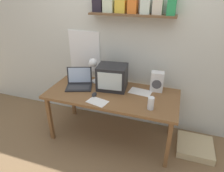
% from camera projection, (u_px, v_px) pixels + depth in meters
% --- Properties ---
extents(ground_plane, '(12.00, 12.00, 0.00)m').
position_uv_depth(ground_plane, '(112.00, 135.00, 2.88)').
color(ground_plane, olive).
extents(back_wall, '(5.60, 0.24, 2.60)m').
position_uv_depth(back_wall, '(124.00, 37.00, 2.70)').
color(back_wall, silver).
rests_on(back_wall, ground_plane).
extents(corner_desk, '(1.68, 0.76, 0.70)m').
position_uv_depth(corner_desk, '(112.00, 97.00, 2.59)').
color(corner_desk, brown).
rests_on(corner_desk, ground_plane).
extents(crt_monitor, '(0.41, 0.35, 0.32)m').
position_uv_depth(crt_monitor, '(112.00, 77.00, 2.61)').
color(crt_monitor, '#232326').
rests_on(crt_monitor, corner_desk).
extents(laptop, '(0.41, 0.37, 0.24)m').
position_uv_depth(laptop, '(79.00, 82.00, 2.71)').
color(laptop, '#232326').
rests_on(laptop, corner_desk).
extents(desk_lamp, '(0.14, 0.20, 0.37)m').
position_uv_depth(desk_lamp, '(94.00, 66.00, 2.70)').
color(desk_lamp, white).
rests_on(desk_lamp, corner_desk).
extents(juice_glass, '(0.07, 0.07, 0.15)m').
position_uv_depth(juice_glass, '(151.00, 104.00, 2.21)').
color(juice_glass, white).
rests_on(juice_glass, corner_desk).
extents(space_heater, '(0.17, 0.13, 0.26)m').
position_uv_depth(space_heater, '(157.00, 82.00, 2.56)').
color(space_heater, white).
rests_on(space_heater, corner_desk).
extents(computer_mouse, '(0.08, 0.11, 0.03)m').
position_uv_depth(computer_mouse, '(94.00, 94.00, 2.50)').
color(computer_mouse, '#232326').
rests_on(computer_mouse, corner_desk).
extents(open_notebook, '(0.30, 0.21, 0.00)m').
position_uv_depth(open_notebook, '(140.00, 92.00, 2.59)').
color(open_notebook, white).
rests_on(open_notebook, corner_desk).
extents(loose_paper_near_monitor, '(0.27, 0.21, 0.00)m').
position_uv_depth(loose_paper_near_monitor, '(97.00, 102.00, 2.37)').
color(loose_paper_near_monitor, white).
rests_on(loose_paper_near_monitor, corner_desk).
extents(floor_cushion, '(0.45, 0.45, 0.09)m').
position_uv_depth(floor_cushion, '(195.00, 147.00, 2.62)').
color(floor_cushion, '#CFB888').
rests_on(floor_cushion, ground_plane).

